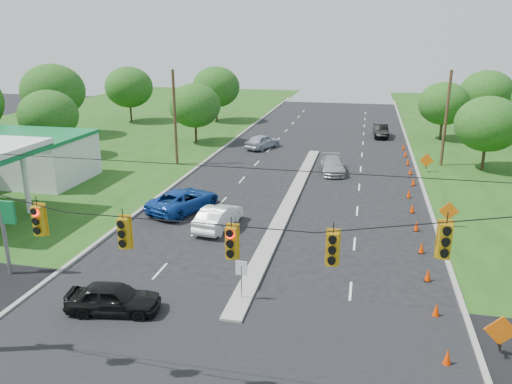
% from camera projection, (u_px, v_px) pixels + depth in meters
% --- Properties ---
extents(ground, '(160.00, 160.00, 0.00)m').
position_uv_depth(ground, '(201.00, 383.00, 18.01)').
color(ground, black).
rests_on(ground, ground).
extents(cross_street, '(160.00, 14.00, 0.02)m').
position_uv_depth(cross_street, '(201.00, 383.00, 18.01)').
color(cross_street, black).
rests_on(cross_street, ground).
extents(curb_left, '(0.25, 110.00, 0.16)m').
position_uv_depth(curb_left, '(201.00, 166.00, 48.03)').
color(curb_left, gray).
rests_on(curb_left, ground).
extents(curb_right, '(0.25, 110.00, 0.16)m').
position_uv_depth(curb_right, '(419.00, 178.00, 43.85)').
color(curb_right, gray).
rests_on(curb_right, ground).
extents(median, '(1.00, 34.00, 0.18)m').
position_uv_depth(median, '(290.00, 202.00, 37.56)').
color(median, gray).
rests_on(median, ground).
extents(median_sign, '(0.55, 0.06, 2.05)m').
position_uv_depth(median_sign, '(241.00, 273.00, 23.15)').
color(median_sign, gray).
rests_on(median_sign, ground).
extents(signal_span, '(25.60, 0.32, 9.00)m').
position_uv_depth(signal_span, '(184.00, 270.00, 15.59)').
color(signal_span, '#422D1C').
rests_on(signal_span, ground).
extents(utility_pole_far_left, '(0.28, 0.28, 9.00)m').
position_uv_depth(utility_pole_far_left, '(175.00, 118.00, 47.17)').
color(utility_pole_far_left, '#422D1C').
rests_on(utility_pole_far_left, ground).
extents(utility_pole_far_right, '(0.28, 0.28, 9.00)m').
position_uv_depth(utility_pole_far_right, '(446.00, 119.00, 46.66)').
color(utility_pole_far_right, '#422D1C').
rests_on(utility_pole_far_right, ground).
extents(gas_station, '(18.40, 19.70, 5.20)m').
position_uv_depth(gas_station, '(5.00, 155.00, 40.97)').
color(gas_station, white).
rests_on(gas_station, ground).
extents(cone_0, '(0.32, 0.32, 0.70)m').
position_uv_depth(cone_0, '(447.00, 357.00, 18.88)').
color(cone_0, '#F13600').
rests_on(cone_0, ground).
extents(cone_1, '(0.32, 0.32, 0.70)m').
position_uv_depth(cone_1, '(436.00, 310.00, 22.13)').
color(cone_1, '#F13600').
rests_on(cone_1, ground).
extents(cone_2, '(0.32, 0.32, 0.70)m').
position_uv_depth(cone_2, '(428.00, 275.00, 25.39)').
color(cone_2, '#F13600').
rests_on(cone_2, ground).
extents(cone_3, '(0.32, 0.32, 0.70)m').
position_uv_depth(cone_3, '(422.00, 247.00, 28.65)').
color(cone_3, '#F13600').
rests_on(cone_3, ground).
extents(cone_4, '(0.32, 0.32, 0.70)m').
position_uv_depth(cone_4, '(417.00, 226.00, 31.91)').
color(cone_4, '#F13600').
rests_on(cone_4, ground).
extents(cone_5, '(0.32, 0.32, 0.70)m').
position_uv_depth(cone_5, '(412.00, 208.00, 35.17)').
color(cone_5, '#F13600').
rests_on(cone_5, ground).
extents(cone_6, '(0.32, 0.32, 0.70)m').
position_uv_depth(cone_6, '(409.00, 193.00, 38.43)').
color(cone_6, '#F13600').
rests_on(cone_6, ground).
extents(cone_7, '(0.32, 0.32, 0.70)m').
position_uv_depth(cone_7, '(413.00, 181.00, 41.56)').
color(cone_7, '#F13600').
rests_on(cone_7, ground).
extents(cone_8, '(0.32, 0.32, 0.70)m').
position_uv_depth(cone_8, '(410.00, 171.00, 44.82)').
color(cone_8, '#F13600').
rests_on(cone_8, ground).
extents(cone_9, '(0.32, 0.32, 0.70)m').
position_uv_depth(cone_9, '(408.00, 162.00, 48.08)').
color(cone_9, '#F13600').
rests_on(cone_9, ground).
extents(cone_10, '(0.32, 0.32, 0.70)m').
position_uv_depth(cone_10, '(406.00, 154.00, 51.34)').
color(cone_10, '#F13600').
rests_on(cone_10, ground).
extents(cone_11, '(0.32, 0.32, 0.70)m').
position_uv_depth(cone_11, '(404.00, 147.00, 54.60)').
color(cone_11, '#F13600').
rests_on(cone_11, ground).
extents(work_sign_0, '(1.27, 0.58, 1.37)m').
position_uv_depth(work_sign_0, '(501.00, 332.00, 19.17)').
color(work_sign_0, black).
rests_on(work_sign_0, ground).
extents(work_sign_1, '(1.27, 0.58, 1.37)m').
position_uv_depth(work_sign_1, '(449.00, 212.00, 32.21)').
color(work_sign_1, black).
rests_on(work_sign_1, ground).
extents(work_sign_2, '(1.27, 0.58, 1.37)m').
position_uv_depth(work_sign_2, '(427.00, 161.00, 45.24)').
color(work_sign_2, black).
rests_on(work_sign_2, ground).
extents(tree_2, '(5.88, 5.88, 6.86)m').
position_uv_depth(tree_2, '(48.00, 115.00, 50.01)').
color(tree_2, black).
rests_on(tree_2, ground).
extents(tree_3, '(7.56, 7.56, 8.82)m').
position_uv_depth(tree_3, '(53.00, 91.00, 60.19)').
color(tree_3, black).
rests_on(tree_3, ground).
extents(tree_4, '(6.72, 6.72, 7.84)m').
position_uv_depth(tree_4, '(129.00, 87.00, 70.72)').
color(tree_4, black).
rests_on(tree_4, ground).
extents(tree_5, '(5.88, 5.88, 6.86)m').
position_uv_depth(tree_5, '(195.00, 106.00, 56.84)').
color(tree_5, black).
rests_on(tree_5, ground).
extents(tree_6, '(6.72, 6.72, 7.84)m').
position_uv_depth(tree_6, '(216.00, 87.00, 71.04)').
color(tree_6, black).
rests_on(tree_6, ground).
extents(tree_9, '(5.88, 5.88, 6.86)m').
position_uv_depth(tree_9, '(488.00, 124.00, 45.05)').
color(tree_9, black).
rests_on(tree_9, ground).
extents(tree_11, '(6.72, 6.72, 7.84)m').
position_uv_depth(tree_11, '(487.00, 93.00, 63.60)').
color(tree_11, black).
rests_on(tree_11, ground).
extents(tree_12, '(5.88, 5.88, 6.86)m').
position_uv_depth(tree_12, '(444.00, 104.00, 58.50)').
color(tree_12, black).
rests_on(tree_12, ground).
extents(black_sedan, '(4.43, 2.34, 1.43)m').
position_uv_depth(black_sedan, '(113.00, 298.00, 22.38)').
color(black_sedan, black).
rests_on(black_sedan, ground).
extents(white_sedan, '(2.24, 4.81, 1.53)m').
position_uv_depth(white_sedan, '(218.00, 217.00, 32.27)').
color(white_sedan, white).
rests_on(white_sedan, ground).
extents(blue_pickup, '(4.55, 6.38, 1.61)m').
position_uv_depth(blue_pickup, '(184.00, 200.00, 35.44)').
color(blue_pickup, navy).
rests_on(blue_pickup, ground).
extents(silver_car_far, '(2.72, 5.16, 1.43)m').
position_uv_depth(silver_car_far, '(333.00, 165.00, 45.31)').
color(silver_car_far, '#989898').
rests_on(silver_car_far, ground).
extents(silver_car_oncoming, '(3.61, 5.05, 1.60)m').
position_uv_depth(silver_car_oncoming, '(262.00, 141.00, 55.06)').
color(silver_car_oncoming, '#A6ACBC').
rests_on(silver_car_oncoming, ground).
extents(dark_car_receding, '(1.92, 4.86, 1.58)m').
position_uv_depth(dark_car_receding, '(381.00, 131.00, 61.24)').
color(dark_car_receding, black).
rests_on(dark_car_receding, ground).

